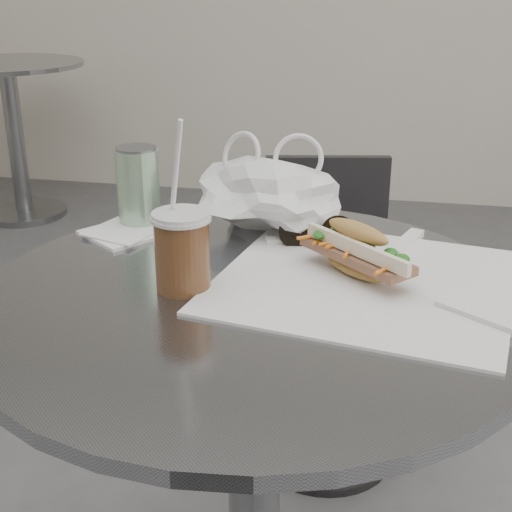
% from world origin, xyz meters
% --- Properties ---
extents(cafe_table, '(0.76, 0.76, 0.74)m').
position_xyz_m(cafe_table, '(0.00, 0.20, 0.47)').
color(cafe_table, slate).
rests_on(cafe_table, ground).
extents(bg_table, '(0.70, 0.70, 0.74)m').
position_xyz_m(bg_table, '(-1.60, 2.40, 0.47)').
color(bg_table, slate).
rests_on(bg_table, ground).
extents(chair_far, '(0.38, 0.41, 0.73)m').
position_xyz_m(chair_far, '(0.05, 0.87, 0.33)').
color(chair_far, '#2C2B2E').
rests_on(chair_far, ground).
extents(sandwich_paper, '(0.46, 0.44, 0.00)m').
position_xyz_m(sandwich_paper, '(0.15, 0.26, 0.74)').
color(sandwich_paper, white).
rests_on(sandwich_paper, cafe_table).
extents(banh_mi, '(0.22, 0.22, 0.08)m').
position_xyz_m(banh_mi, '(0.13, 0.28, 0.78)').
color(banh_mi, tan).
rests_on(banh_mi, sandwich_paper).
extents(iced_coffee, '(0.08, 0.08, 0.24)m').
position_xyz_m(iced_coffee, '(-0.10, 0.19, 0.80)').
color(iced_coffee, brown).
rests_on(iced_coffee, cafe_table).
extents(sunglasses, '(0.12, 0.04, 0.05)m').
position_xyz_m(sunglasses, '(0.06, 0.38, 0.76)').
color(sunglasses, black).
rests_on(sunglasses, cafe_table).
extents(plastic_bag, '(0.27, 0.23, 0.12)m').
position_xyz_m(plastic_bag, '(-0.03, 0.44, 0.80)').
color(plastic_bag, white).
rests_on(plastic_bag, cafe_table).
extents(napkin_stack, '(0.16, 0.16, 0.01)m').
position_xyz_m(napkin_stack, '(-0.25, 0.37, 0.74)').
color(napkin_stack, white).
rests_on(napkin_stack, cafe_table).
extents(drink_can, '(0.07, 0.07, 0.14)m').
position_xyz_m(drink_can, '(-0.24, 0.42, 0.81)').
color(drink_can, '#5B9D60').
rests_on(drink_can, cafe_table).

